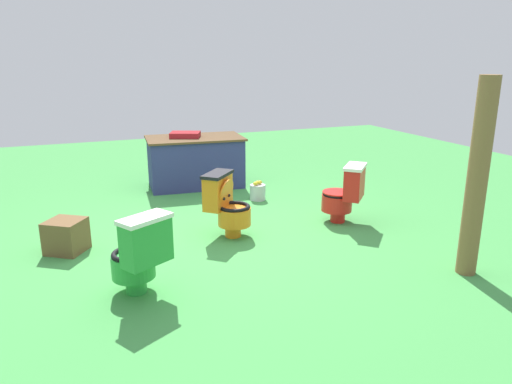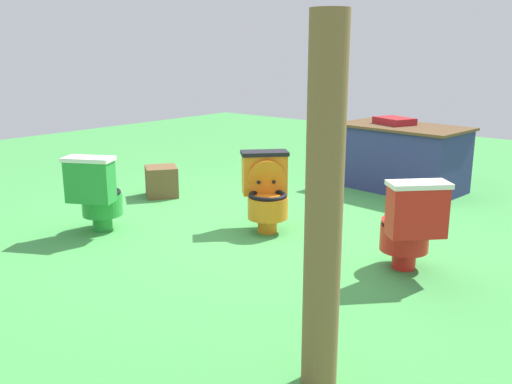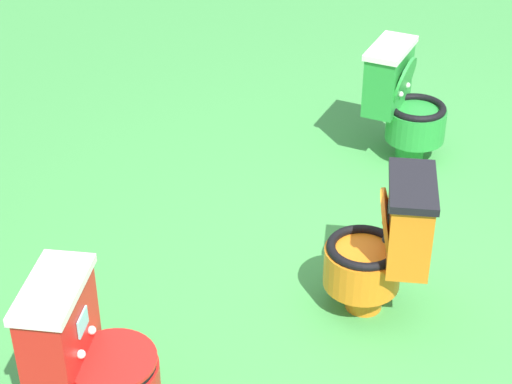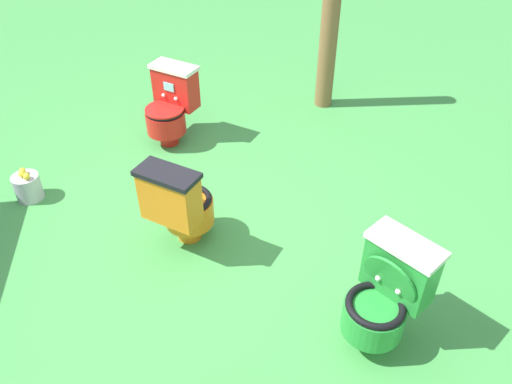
# 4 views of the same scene
# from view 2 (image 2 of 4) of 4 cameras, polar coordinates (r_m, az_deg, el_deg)

# --- Properties ---
(ground) EXTENTS (14.00, 14.00, 0.00)m
(ground) POSITION_cam_2_polar(r_m,az_deg,el_deg) (5.41, 0.30, -3.32)
(ground) COLOR #429947
(toilet_orange) EXTENTS (0.63, 0.63, 0.73)m
(toilet_orange) POSITION_cam_2_polar(r_m,az_deg,el_deg) (5.17, 1.06, 0.13)
(toilet_orange) COLOR orange
(toilet_orange) RESTS_ON ground
(toilet_red) EXTENTS (0.63, 0.63, 0.73)m
(toilet_red) POSITION_cam_2_polar(r_m,az_deg,el_deg) (4.34, 15.40, -3.26)
(toilet_red) COLOR red
(toilet_red) RESTS_ON ground
(toilet_green) EXTENTS (0.59, 0.63, 0.73)m
(toilet_green) POSITION_cam_2_polar(r_m,az_deg,el_deg) (5.29, -15.92, -0.10)
(toilet_green) COLOR green
(toilet_green) RESTS_ON ground
(vendor_table) EXTENTS (1.53, 0.99, 0.85)m
(vendor_table) POSITION_cam_2_polar(r_m,az_deg,el_deg) (6.92, 14.58, 3.47)
(vendor_table) COLOR navy
(vendor_table) RESTS_ON ground
(wooden_post) EXTENTS (0.18, 0.18, 1.82)m
(wooden_post) POSITION_cam_2_polar(r_m,az_deg,el_deg) (2.64, 6.93, -1.91)
(wooden_post) COLOR brown
(wooden_post) RESTS_ON ground
(small_crate) EXTENTS (0.49, 0.49, 0.34)m
(small_crate) POSITION_cam_2_polar(r_m,az_deg,el_deg) (6.51, -9.60, 1.08)
(small_crate) COLOR brown
(small_crate) RESTS_ON ground
(lemon_bucket) EXTENTS (0.22, 0.22, 0.28)m
(lemon_bucket) POSITION_cam_2_polar(r_m,az_deg,el_deg) (5.77, 15.13, -1.49)
(lemon_bucket) COLOR #B7B7BF
(lemon_bucket) RESTS_ON ground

